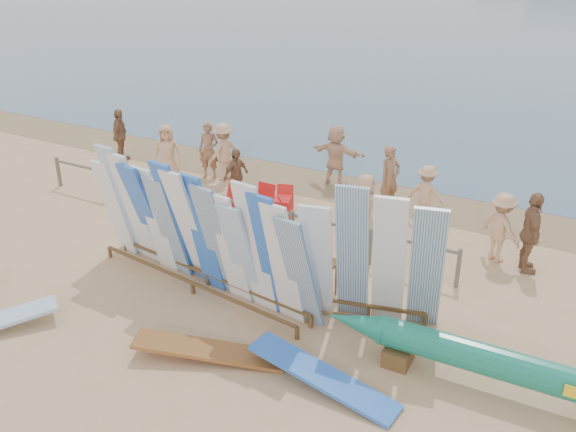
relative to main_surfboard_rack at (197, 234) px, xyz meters
The scene contains 23 objects.
ground 1.85m from the main_surfboard_rack, 169.44° to the right, with size 160.00×160.00×0.00m, color tan.
wet_sand_strip 7.19m from the main_surfboard_rack, 100.62° to the left, with size 40.00×2.60×0.01m, color #896F4D.
fence 3.12m from the main_surfboard_rack, 115.32° to the left, with size 12.08×0.08×0.90m.
main_surfboard_rack is the anchor object (origin of this frame).
side_surfboard_rack 3.63m from the main_surfboard_rack, ahead, with size 2.72×1.34×2.96m.
outrigger_canoe 6.19m from the main_surfboard_rack, ahead, with size 5.99×0.65×0.85m.
vendor_table 2.55m from the main_surfboard_rack, 25.51° to the left, with size 1.03×0.80×1.25m.
flat_board_c 2.72m from the main_surfboard_rack, 49.22° to the right, with size 0.56×2.70×0.07m, color #975B29.
flat_board_d 4.15m from the main_surfboard_rack, 22.63° to the right, with size 0.56×2.70×0.07m, color blue.
beach_chair_left 3.76m from the main_surfboard_rack, 116.08° to the left, with size 0.86×0.87×0.98m.
beach_chair_right 4.19m from the main_surfboard_rack, 102.63° to the left, with size 0.55×0.57×0.83m.
stroller 3.75m from the main_surfboard_rack, 91.15° to the left, with size 0.72×0.86×1.01m.
beachgoer_4 4.82m from the main_surfboard_rack, 114.51° to the left, with size 0.91×0.39×1.56m, color #8C6042.
beachgoer_9 6.48m from the main_surfboard_rack, 62.06° to the left, with size 0.99×0.41×1.53m, color tan.
beachgoer_3 6.57m from the main_surfboard_rack, 120.42° to the left, with size 1.15×0.47×1.78m, color tan.
beachgoer_7 6.25m from the main_surfboard_rack, 71.91° to the left, with size 0.66×0.36×1.82m, color #8C6042.
beachgoer_10 7.20m from the main_surfboard_rack, 35.75° to the left, with size 1.09×0.47×1.87m, color #8C6042.
beachgoer_0 6.80m from the main_surfboard_rack, 134.84° to the left, with size 0.85×0.41×1.74m, color tan.
beachgoer_extra_0 6.82m from the main_surfboard_rack, 40.46° to the left, with size 1.06×0.44×1.65m, color tan.
beachgoer_6 4.58m from the main_surfboard_rack, 64.00° to the left, with size 0.79×0.38×1.63m, color tan.
beachgoer_extra_1 9.13m from the main_surfboard_rack, 143.38° to the left, with size 1.02×0.44×1.75m, color #8C6042.
beachgoer_1 6.74m from the main_surfboard_rack, 124.32° to the left, with size 0.64×0.35×1.77m, color #8C6042.
beachgoer_5 6.98m from the main_surfboard_rack, 91.29° to the left, with size 1.71×0.55×1.85m, color beige.
Camera 1 is at (8.39, -8.55, 6.72)m, focal length 38.00 mm.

